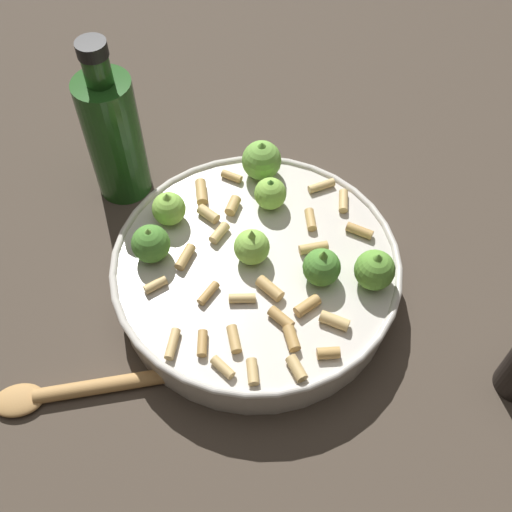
# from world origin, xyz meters

# --- Properties ---
(ground_plane) EXTENTS (2.40, 2.40, 0.00)m
(ground_plane) POSITION_xyz_m (0.00, 0.00, 0.00)
(ground_plane) COLOR #42382D
(cooking_pan) EXTENTS (0.32, 0.32, 0.10)m
(cooking_pan) POSITION_xyz_m (0.00, -0.00, 0.03)
(cooking_pan) COLOR beige
(cooking_pan) RESTS_ON ground
(olive_oil_bottle) EXTENTS (0.07, 0.07, 0.22)m
(olive_oil_bottle) POSITION_xyz_m (0.23, 0.02, 0.09)
(olive_oil_bottle) COLOR #1E4C19
(olive_oil_bottle) RESTS_ON ground
(wooden_spoon) EXTENTS (0.15, 0.22, 0.02)m
(wooden_spoon) POSITION_xyz_m (0.01, 0.20, 0.01)
(wooden_spoon) COLOR #B2844C
(wooden_spoon) RESTS_ON ground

